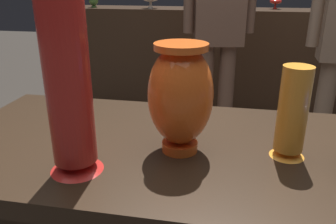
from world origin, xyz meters
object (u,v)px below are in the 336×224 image
Objects in this scene: vase_centerpiece at (180,95)px; vase_left_accent at (292,115)px; visitor_center_back at (219,21)px; shelf_vase_right at (276,2)px; vase_right_accent at (69,90)px.

vase_centerpiece is 1.20× the size of vase_left_accent.
visitor_center_back is (-0.25, 1.51, 0.05)m from vase_left_accent.
visitor_center_back is (0.02, 1.53, 0.01)m from vase_centerpiece.
vase_centerpiece is at bearing -175.78° from vase_left_accent.
visitor_center_back is at bearing 99.57° from vase_left_accent.
visitor_center_back reaches higher than shelf_vase_right.
vase_left_accent is 2.28m from shelf_vase_right.
vase_right_accent is at bearing 70.41° from visitor_center_back.
vase_centerpiece is 0.27m from vase_right_accent.
vase_centerpiece is at bearing 32.40° from vase_right_accent.
vase_right_accent reaches higher than vase_left_accent.
vase_right_accent is at bearing -161.93° from vase_left_accent.
vase_centerpiece is 2.90× the size of shelf_vase_right.
visitor_center_back is (0.25, 1.67, -0.03)m from vase_right_accent.
vase_left_accent is 0.14× the size of visitor_center_back.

